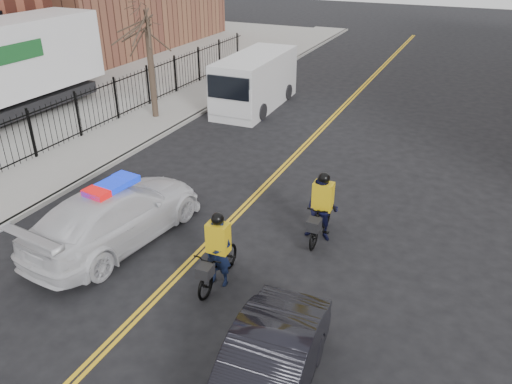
{
  "coord_description": "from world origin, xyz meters",
  "views": [
    {
      "loc": [
        6.19,
        -8.65,
        7.81
      ],
      "look_at": [
        0.94,
        2.8,
        1.3
      ],
      "focal_mm": 35.0,
      "sensor_mm": 36.0,
      "label": 1
    }
  ],
  "objects_px": {
    "dark_sedan": "(265,375)",
    "cyclist_far": "(322,214)",
    "police_cruiser": "(116,214)",
    "cyclist_near": "(219,260)",
    "cargo_van": "(254,83)"
  },
  "relations": [
    {
      "from": "cyclist_far",
      "to": "cargo_van",
      "type": "bearing_deg",
      "value": 122.32
    },
    {
      "from": "cargo_van",
      "to": "cyclist_near",
      "type": "bearing_deg",
      "value": -70.25
    },
    {
      "from": "cyclist_near",
      "to": "police_cruiser",
      "type": "bearing_deg",
      "value": 169.13
    },
    {
      "from": "cargo_van",
      "to": "cyclist_far",
      "type": "distance_m",
      "value": 12.48
    },
    {
      "from": "cyclist_far",
      "to": "cyclist_near",
      "type": "bearing_deg",
      "value": -120.02
    },
    {
      "from": "police_cruiser",
      "to": "cyclist_far",
      "type": "distance_m",
      "value": 5.79
    },
    {
      "from": "cargo_van",
      "to": "cyclist_near",
      "type": "height_order",
      "value": "cargo_van"
    },
    {
      "from": "cyclist_near",
      "to": "cyclist_far",
      "type": "relative_size",
      "value": 0.99
    },
    {
      "from": "police_cruiser",
      "to": "cyclist_near",
      "type": "bearing_deg",
      "value": 177.07
    },
    {
      "from": "cargo_van",
      "to": "cyclist_near",
      "type": "distance_m",
      "value": 14.42
    },
    {
      "from": "cargo_van",
      "to": "cyclist_near",
      "type": "relative_size",
      "value": 3.01
    },
    {
      "from": "police_cruiser",
      "to": "cyclist_near",
      "type": "height_order",
      "value": "cyclist_near"
    },
    {
      "from": "cyclist_far",
      "to": "dark_sedan",
      "type": "bearing_deg",
      "value": -83.27
    },
    {
      "from": "dark_sedan",
      "to": "cyclist_far",
      "type": "height_order",
      "value": "cyclist_far"
    },
    {
      "from": "dark_sedan",
      "to": "cyclist_near",
      "type": "xyz_separation_m",
      "value": [
        -2.49,
        2.85,
        -0.01
      ]
    }
  ]
}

